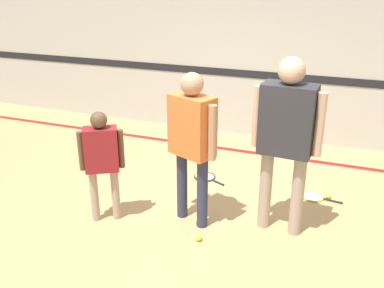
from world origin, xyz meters
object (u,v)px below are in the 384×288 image
at_px(person_student_right, 287,129).
at_px(tennis_ball_stray_left, 198,221).
at_px(tennis_ball_near_instructor, 199,238).
at_px(person_instructor, 192,134).
at_px(person_student_left, 102,155).
at_px(racket_spare_on_floor, 206,177).
at_px(tennis_ball_stray_right, 328,196).
at_px(racket_second_spare, 314,197).
at_px(tennis_ball_by_spare_racket, 197,176).

xyz_separation_m(person_student_right, tennis_ball_stray_left, (-0.83, -0.21, -1.09)).
height_order(tennis_ball_near_instructor, tennis_ball_stray_left, same).
height_order(person_instructor, person_student_left, person_instructor).
xyz_separation_m(person_student_right, racket_spare_on_floor, (-1.12, 0.88, -1.12)).
height_order(tennis_ball_near_instructor, tennis_ball_stray_right, same).
relative_size(tennis_ball_stray_left, tennis_ball_stray_right, 1.00).
height_order(racket_second_spare, tennis_ball_stray_left, tennis_ball_stray_left).
distance_m(person_student_left, tennis_ball_near_instructor, 1.32).
relative_size(person_student_right, racket_spare_on_floor, 3.59).
bearing_deg(person_student_left, racket_spare_on_floor, 32.93).
relative_size(person_student_right, racket_second_spare, 3.63).
bearing_deg(tennis_ball_near_instructor, person_instructor, 120.77).
relative_size(person_student_right, tennis_ball_by_spare_racket, 27.59).
relative_size(racket_spare_on_floor, racket_second_spare, 1.01).
xyz_separation_m(racket_spare_on_floor, tennis_ball_stray_right, (1.56, -0.01, 0.02)).
xyz_separation_m(tennis_ball_near_instructor, tennis_ball_by_spare_racket, (-0.50, 1.33, 0.00)).
height_order(person_instructor, tennis_ball_near_instructor, person_instructor).
bearing_deg(tennis_ball_near_instructor, racket_spare_on_floor, 106.44).
height_order(person_student_right, tennis_ball_by_spare_racket, person_student_right).
xyz_separation_m(person_student_left, tennis_ball_by_spare_racket, (0.59, 1.29, -0.73)).
relative_size(person_student_left, tennis_ball_stray_left, 18.69).
height_order(person_student_left, tennis_ball_by_spare_racket, person_student_left).
bearing_deg(tennis_ball_stray_left, tennis_ball_stray_right, 40.16).
relative_size(tennis_ball_by_spare_racket, tennis_ball_stray_left, 1.00).
height_order(person_student_left, racket_spare_on_floor, person_student_left).
relative_size(person_student_right, tennis_ball_near_instructor, 27.59).
bearing_deg(person_student_right, tennis_ball_stray_right, -112.91).
bearing_deg(tennis_ball_by_spare_racket, tennis_ball_stray_right, 1.43).
xyz_separation_m(tennis_ball_stray_left, tennis_ball_stray_right, (1.27, 1.07, 0.00)).
bearing_deg(racket_second_spare, tennis_ball_stray_left, -129.00).
bearing_deg(tennis_ball_by_spare_racket, person_student_left, -114.52).
bearing_deg(tennis_ball_stray_right, person_instructor, -142.64).
distance_m(person_instructor, tennis_ball_near_instructor, 1.06).
bearing_deg(tennis_ball_stray_left, racket_spare_on_floor, 105.08).
height_order(racket_second_spare, tennis_ball_near_instructor, tennis_ball_near_instructor).
relative_size(person_student_left, tennis_ball_near_instructor, 18.69).
bearing_deg(tennis_ball_stray_right, racket_second_spare, -171.43).
height_order(person_instructor, tennis_ball_stray_right, person_instructor).
xyz_separation_m(racket_spare_on_floor, tennis_ball_stray_left, (0.29, -1.09, 0.02)).
bearing_deg(tennis_ball_stray_left, person_instructor, 155.92).
bearing_deg(tennis_ball_by_spare_racket, tennis_ball_near_instructor, -69.23).
xyz_separation_m(person_instructor, tennis_ball_by_spare_racket, (-0.30, 0.99, -0.98)).
relative_size(racket_second_spare, tennis_ball_near_instructor, 7.61).
relative_size(person_student_left, racket_second_spare, 2.46).
bearing_deg(person_instructor, tennis_ball_by_spare_racket, 129.95).
height_order(racket_spare_on_floor, tennis_ball_by_spare_racket, tennis_ball_by_spare_racket).
height_order(person_student_left, tennis_ball_stray_right, person_student_left).
relative_size(racket_spare_on_floor, tennis_ball_stray_right, 7.68).
bearing_deg(tennis_ball_by_spare_racket, person_student_right, -34.09).
distance_m(tennis_ball_near_instructor, tennis_ball_stray_right, 1.79).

